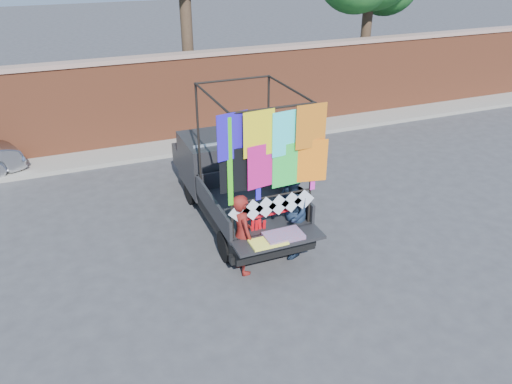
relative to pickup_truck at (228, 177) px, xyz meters
name	(u,v)px	position (x,y,z in m)	size (l,w,h in m)	color
ground	(257,264)	(-0.24, -2.32, -0.79)	(90.00, 90.00, 0.00)	#38383A
brick_wall	(168,99)	(-0.24, 4.68, 0.54)	(30.00, 0.45, 2.61)	brown
curb	(177,147)	(-0.24, 3.98, -0.73)	(30.00, 1.20, 0.12)	gray
pickup_truck	(228,177)	(0.00, 0.00, 0.00)	(1.97, 4.96, 3.12)	black
woman	(242,234)	(-0.57, -2.40, 0.01)	(0.58, 0.38, 1.59)	maroon
man	(289,213)	(0.46, -2.21, 0.14)	(0.90, 0.70, 1.86)	#162237
streamer_bundle	(262,225)	(-0.16, -2.32, 0.07)	(0.89, 0.06, 0.62)	red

